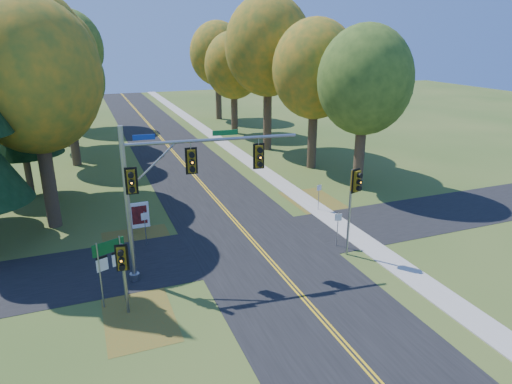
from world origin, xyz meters
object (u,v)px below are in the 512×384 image
object	(u,v)px
info_kiosk	(139,215)
route_sign_cluster	(110,259)
traffic_mast	(172,181)
east_signal_pole	(354,191)

from	to	relation	value
info_kiosk	route_sign_cluster	bearing A→B (deg)	-105.14
traffic_mast	route_sign_cluster	distance (m)	4.60
east_signal_pole	info_kiosk	distance (m)	13.76
traffic_mast	route_sign_cluster	xyz separation A→B (m)	(-3.29, -1.55, -2.82)
route_sign_cluster	info_kiosk	distance (m)	8.91
east_signal_pole	info_kiosk	size ratio (longest dim) A/B	3.02
east_signal_pole	info_kiosk	bearing A→B (deg)	122.97
east_signal_pole	route_sign_cluster	xyz separation A→B (m)	(-12.83, -0.11, -1.61)
traffic_mast	route_sign_cluster	size ratio (longest dim) A/B	2.69
east_signal_pole	route_sign_cluster	bearing A→B (deg)	162.04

